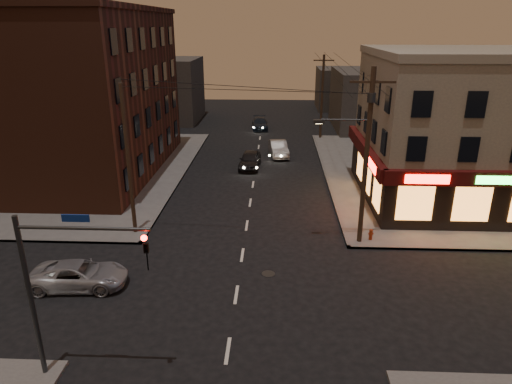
# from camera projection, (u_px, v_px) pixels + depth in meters

# --- Properties ---
(ground) EXTENTS (120.00, 120.00, 0.00)m
(ground) POSITION_uv_depth(u_px,v_px,m) (236.00, 295.00, 21.85)
(ground) COLOR black
(ground) RESTS_ON ground
(sidewalk_ne) EXTENTS (24.00, 28.00, 0.15)m
(sidewalk_ne) POSITION_uv_depth(u_px,v_px,m) (465.00, 175.00, 38.89)
(sidewalk_ne) COLOR #514F4C
(sidewalk_ne) RESTS_ON ground
(sidewalk_nw) EXTENTS (24.00, 28.00, 0.15)m
(sidewalk_nw) POSITION_uv_depth(u_px,v_px,m) (52.00, 170.00, 40.37)
(sidewalk_nw) COLOR #514F4C
(sidewalk_nw) RESTS_ON ground
(pizza_building) EXTENTS (15.85, 12.85, 10.50)m
(pizza_building) POSITION_uv_depth(u_px,v_px,m) (478.00, 128.00, 31.93)
(pizza_building) COLOR gray
(pizza_building) RESTS_ON sidewalk_ne
(brick_apartment) EXTENTS (12.00, 20.00, 13.00)m
(brick_apartment) POSITION_uv_depth(u_px,v_px,m) (81.00, 95.00, 37.95)
(brick_apartment) COLOR #4C2518
(brick_apartment) RESTS_ON sidewalk_nw
(bg_building_ne_a) EXTENTS (10.00, 12.00, 7.00)m
(bg_building_ne_a) POSITION_uv_depth(u_px,v_px,m) (376.00, 100.00, 55.68)
(bg_building_ne_a) COLOR #3F3D3A
(bg_building_ne_a) RESTS_ON ground
(bg_building_nw) EXTENTS (9.00, 10.00, 8.00)m
(bg_building_nw) POSITION_uv_depth(u_px,v_px,m) (165.00, 90.00, 60.36)
(bg_building_nw) COLOR #3F3D3A
(bg_building_nw) RESTS_ON ground
(bg_building_ne_b) EXTENTS (8.00, 8.00, 6.00)m
(bg_building_ne_b) POSITION_uv_depth(u_px,v_px,m) (344.00, 89.00, 69.05)
(bg_building_ne_b) COLOR #3F3D3A
(bg_building_ne_b) RESTS_ON ground
(utility_pole_main) EXTENTS (4.20, 0.44, 10.00)m
(utility_pole_main) POSITION_uv_depth(u_px,v_px,m) (365.00, 149.00, 25.02)
(utility_pole_main) COLOR #382619
(utility_pole_main) RESTS_ON sidewalk_ne
(utility_pole_far) EXTENTS (0.26, 0.26, 9.00)m
(utility_pole_far) POSITION_uv_depth(u_px,v_px,m) (322.00, 97.00, 49.95)
(utility_pole_far) COLOR #382619
(utility_pole_far) RESTS_ON sidewalk_ne
(utility_pole_west) EXTENTS (0.24, 0.24, 9.00)m
(utility_pole_west) POSITION_uv_depth(u_px,v_px,m) (128.00, 161.00, 26.61)
(utility_pole_west) COLOR #382619
(utility_pole_west) RESTS_ON sidewalk_nw
(traffic_signal) EXTENTS (4.49, 0.32, 6.47)m
(traffic_signal) POSITION_uv_depth(u_px,v_px,m) (56.00, 277.00, 15.39)
(traffic_signal) COLOR #333538
(traffic_signal) RESTS_ON ground
(suv_cross) EXTENTS (4.76, 2.43, 1.29)m
(suv_cross) POSITION_uv_depth(u_px,v_px,m) (79.00, 275.00, 22.32)
(suv_cross) COLOR #92939A
(suv_cross) RESTS_ON ground
(sedan_near) EXTENTS (2.04, 4.48, 1.49)m
(sedan_near) POSITION_uv_depth(u_px,v_px,m) (250.00, 160.00, 40.93)
(sedan_near) COLOR black
(sedan_near) RESTS_ON ground
(sedan_mid) EXTENTS (2.14, 4.65, 1.48)m
(sedan_mid) POSITION_uv_depth(u_px,v_px,m) (278.00, 149.00, 44.61)
(sedan_mid) COLOR gray
(sedan_mid) RESTS_ON ground
(sedan_far) EXTENTS (2.17, 4.71, 1.33)m
(sedan_far) POSITION_uv_depth(u_px,v_px,m) (260.00, 124.00, 56.15)
(sedan_far) COLOR black
(sedan_far) RESTS_ON ground
(fire_hydrant) EXTENTS (0.30, 0.30, 0.68)m
(fire_hydrant) POSITION_uv_depth(u_px,v_px,m) (371.00, 234.00, 26.98)
(fire_hydrant) COLOR maroon
(fire_hydrant) RESTS_ON sidewalk_ne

